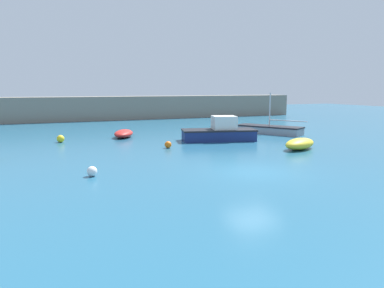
# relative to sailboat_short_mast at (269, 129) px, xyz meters

# --- Properties ---
(ground_plane) EXTENTS (120.00, 120.00, 0.20)m
(ground_plane) POSITION_rel_sailboat_short_mast_xyz_m (-9.53, -12.57, -0.47)
(ground_plane) COLOR #235B7A
(harbor_breakwater) EXTENTS (50.65, 3.00, 2.94)m
(harbor_breakwater) POSITION_rel_sailboat_short_mast_xyz_m (-9.53, 20.12, 1.10)
(harbor_breakwater) COLOR gray
(harbor_breakwater) RESTS_ON ground_plane
(sailboat_short_mast) EXTENTS (4.51, 5.96, 3.63)m
(sailboat_short_mast) POSITION_rel_sailboat_short_mast_xyz_m (0.00, 0.00, 0.00)
(sailboat_short_mast) COLOR gray
(sailboat_short_mast) RESTS_ON ground_plane
(cabin_cruiser_white) EXTENTS (5.96, 3.44, 1.90)m
(cabin_cruiser_white) POSITION_rel_sailboat_short_mast_xyz_m (-6.06, -2.24, 0.29)
(cabin_cruiser_white) COLOR navy
(cabin_cruiser_white) RESTS_ON ground_plane
(open_tender_yellow) EXTENTS (3.27, 2.51, 0.74)m
(open_tender_yellow) POSITION_rel_sailboat_short_mast_xyz_m (-3.08, -8.00, 0.01)
(open_tender_yellow) COLOR yellow
(open_tender_yellow) RESTS_ON ground_plane
(rowboat_blue_near) EXTENTS (2.50, 3.31, 0.63)m
(rowboat_blue_near) POSITION_rel_sailboat_short_mast_xyz_m (-12.49, 2.51, -0.05)
(rowboat_blue_near) COLOR red
(rowboat_blue_near) RESTS_ON ground_plane
(mooring_buoy_orange) EXTENTS (0.47, 0.47, 0.47)m
(mooring_buoy_orange) POSITION_rel_sailboat_short_mast_xyz_m (-10.94, -4.12, -0.13)
(mooring_buoy_orange) COLOR orange
(mooring_buoy_orange) RESTS_ON ground_plane
(mooring_buoy_white) EXTENTS (0.47, 0.47, 0.47)m
(mooring_buoy_white) POSITION_rel_sailboat_short_mast_xyz_m (-16.85, -10.47, -0.13)
(mooring_buoy_white) COLOR white
(mooring_buoy_white) RESTS_ON ground_plane
(mooring_buoy_yellow) EXTENTS (0.55, 0.55, 0.55)m
(mooring_buoy_yellow) POSITION_rel_sailboat_short_mast_xyz_m (-17.46, 1.47, -0.09)
(mooring_buoy_yellow) COLOR yellow
(mooring_buoy_yellow) RESTS_ON ground_plane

